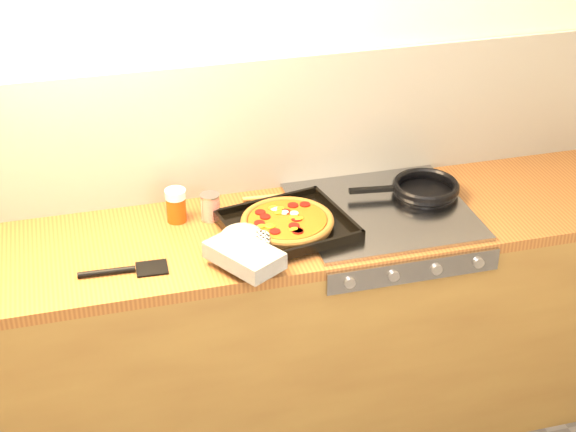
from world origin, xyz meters
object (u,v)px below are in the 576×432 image
object	(u,v)px
pizza_on_tray	(275,230)
tomato_can	(210,207)
frying_pan	(424,189)
juice_glass	(176,205)

from	to	relation	value
pizza_on_tray	tomato_can	xyz separation A→B (m)	(-0.18, 0.20, 0.00)
frying_pan	juice_glass	world-z (taller)	juice_glass
tomato_can	juice_glass	distance (m)	0.12
pizza_on_tray	tomato_can	bearing A→B (deg)	131.16
frying_pan	tomato_can	world-z (taller)	tomato_can
pizza_on_tray	tomato_can	size ratio (longest dim) A/B	5.61
frying_pan	juice_glass	size ratio (longest dim) A/B	3.48
pizza_on_tray	juice_glass	xyz separation A→B (m)	(-0.29, 0.22, 0.02)
frying_pan	juice_glass	distance (m)	0.89
tomato_can	juice_glass	world-z (taller)	juice_glass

